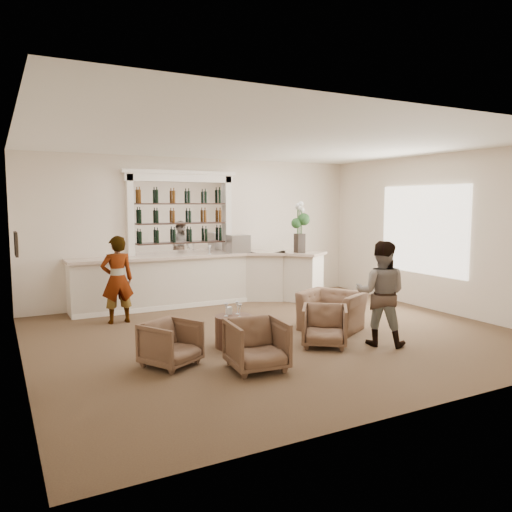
{
  "coord_description": "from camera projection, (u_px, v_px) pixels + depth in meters",
  "views": [
    {
      "loc": [
        -4.27,
        -7.35,
        2.29
      ],
      "look_at": [
        0.09,
        0.9,
        1.29
      ],
      "focal_mm": 35.0,
      "sensor_mm": 36.0,
      "label": 1
    }
  ],
  "objects": [
    {
      "name": "ground",
      "position": [
        276.0,
        334.0,
        8.69
      ],
      "size": [
        8.0,
        8.0,
        0.0
      ],
      "primitive_type": "plane",
      "color": "brown",
      "rests_on": "ground"
    },
    {
      "name": "room_shell",
      "position": [
        265.0,
        200.0,
        9.14
      ],
      "size": [
        8.04,
        7.02,
        3.32
      ],
      "color": "beige",
      "rests_on": "ground"
    },
    {
      "name": "bar_counter",
      "position": [
        203.0,
        279.0,
        11.19
      ],
      "size": [
        5.72,
        1.8,
        1.14
      ],
      "color": "white",
      "rests_on": "ground"
    },
    {
      "name": "back_bar_alcove",
      "position": [
        181.0,
        214.0,
        11.24
      ],
      "size": [
        2.64,
        0.25,
        3.0
      ],
      "color": "white",
      "rests_on": "ground"
    },
    {
      "name": "cocktail_table",
      "position": [
        234.0,
        331.0,
        7.93
      ],
      "size": [
        0.61,
        0.61,
        0.5
      ],
      "primitive_type": "cylinder",
      "color": "#482B1F",
      "rests_on": "ground"
    },
    {
      "name": "sommelier",
      "position": [
        117.0,
        280.0,
        9.45
      ],
      "size": [
        0.61,
        0.4,
        1.67
      ],
      "primitive_type": "imported",
      "rotation": [
        0.0,
        0.0,
        3.14
      ],
      "color": "gray",
      "rests_on": "ground"
    },
    {
      "name": "guest",
      "position": [
        381.0,
        293.0,
        7.99
      ],
      "size": [
        1.03,
        1.03,
        1.69
      ],
      "primitive_type": "imported",
      "rotation": [
        0.0,
        0.0,
        2.36
      ],
      "color": "gray",
      "rests_on": "ground"
    },
    {
      "name": "armchair_left",
      "position": [
        171.0,
        344.0,
        7.0
      ],
      "size": [
        0.93,
        0.94,
        0.64
      ],
      "primitive_type": "imported",
      "rotation": [
        0.0,
        0.0,
        0.51
      ],
      "color": "brown",
      "rests_on": "ground"
    },
    {
      "name": "armchair_center",
      "position": [
        257.0,
        345.0,
        6.84
      ],
      "size": [
        0.82,
        0.84,
        0.7
      ],
      "primitive_type": "imported",
      "rotation": [
        0.0,
        0.0,
        -0.1
      ],
      "color": "brown",
      "rests_on": "ground"
    },
    {
      "name": "armchair_right",
      "position": [
        325.0,
        326.0,
        7.97
      ],
      "size": [
        0.99,
        0.99,
        0.65
      ],
      "primitive_type": "imported",
      "rotation": [
        0.0,
        0.0,
        -0.63
      ],
      "color": "brown",
      "rests_on": "ground"
    },
    {
      "name": "armchair_far",
      "position": [
        332.0,
        311.0,
        9.03
      ],
      "size": [
        1.31,
        1.36,
        0.68
      ],
      "primitive_type": "imported",
      "rotation": [
        0.0,
        0.0,
        -1.06
      ],
      "color": "brown",
      "rests_on": "ground"
    },
    {
      "name": "espresso_machine",
      "position": [
        238.0,
        244.0,
        11.46
      ],
      "size": [
        0.48,
        0.41,
        0.41
      ],
      "primitive_type": "cube",
      "rotation": [
        0.0,
        0.0,
        -0.05
      ],
      "color": "#ACADB1",
      "rests_on": "bar_counter"
    },
    {
      "name": "flower_vase",
      "position": [
        300.0,
        224.0,
        11.42
      ],
      "size": [
        0.31,
        0.31,
        1.16
      ],
      "color": "black",
      "rests_on": "bar_counter"
    },
    {
      "name": "wine_glass_bar_left",
      "position": [
        209.0,
        249.0,
        11.16
      ],
      "size": [
        0.07,
        0.07,
        0.21
      ],
      "primitive_type": null,
      "color": "white",
      "rests_on": "bar_counter"
    },
    {
      "name": "wine_glass_bar_right",
      "position": [
        210.0,
        249.0,
        11.17
      ],
      "size": [
        0.07,
        0.07,
        0.21
      ],
      "primitive_type": null,
      "color": "white",
      "rests_on": "bar_counter"
    },
    {
      "name": "wine_glass_tbl_a",
      "position": [
        226.0,
        310.0,
        7.87
      ],
      "size": [
        0.07,
        0.07,
        0.21
      ],
      "primitive_type": null,
      "color": "white",
      "rests_on": "cocktail_table"
    },
    {
      "name": "wine_glass_tbl_b",
      "position": [
        237.0,
        308.0,
        8.01
      ],
      "size": [
        0.07,
        0.07,
        0.21
      ],
      "primitive_type": null,
      "color": "white",
      "rests_on": "cocktail_table"
    },
    {
      "name": "wine_glass_tbl_c",
      "position": [
        240.0,
        311.0,
        7.8
      ],
      "size": [
        0.07,
        0.07,
        0.21
      ],
      "primitive_type": null,
      "color": "white",
      "rests_on": "cocktail_table"
    },
    {
      "name": "napkin_holder",
      "position": [
        229.0,
        311.0,
        8.02
      ],
      "size": [
        0.08,
        0.08,
        0.12
      ],
      "primitive_type": "cube",
      "color": "silver",
      "rests_on": "cocktail_table"
    }
  ]
}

